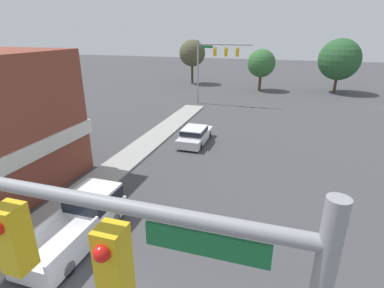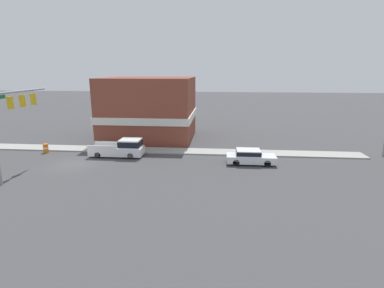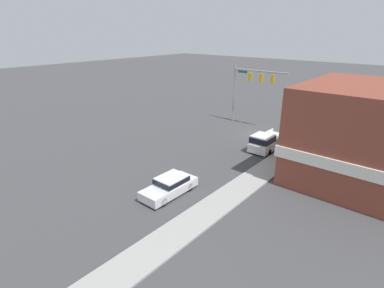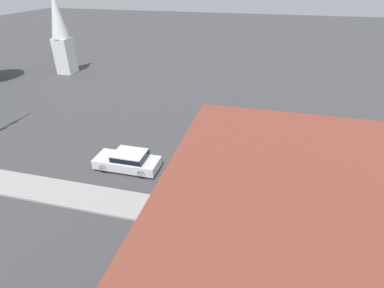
% 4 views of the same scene
% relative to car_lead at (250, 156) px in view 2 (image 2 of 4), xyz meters
% --- Properties ---
extents(ground_plane, '(200.00, 200.00, 0.00)m').
position_rel_car_lead_xyz_m(ground_plane, '(1.88, -17.33, -0.75)').
color(ground_plane, '#424244').
extents(sidewalk_curb, '(2.40, 60.00, 0.14)m').
position_rel_car_lead_xyz_m(sidewalk_curb, '(-3.82, -17.33, -0.68)').
color(sidewalk_curb, '#9E9E99').
rests_on(sidewalk_curb, ground).
extents(near_signal_assembly, '(7.67, 0.49, 7.74)m').
position_rel_car_lead_xyz_m(near_signal_assembly, '(5.03, -20.59, 4.97)').
color(near_signal_assembly, gray).
rests_on(near_signal_assembly, ground).
extents(car_lead, '(1.93, 4.79, 1.44)m').
position_rel_car_lead_xyz_m(car_lead, '(0.00, 0.00, 0.00)').
color(car_lead, black).
rests_on(car_lead, ground).
extents(pickup_truck_parked, '(2.07, 5.67, 1.91)m').
position_rel_car_lead_xyz_m(pickup_truck_parked, '(-1.39, -13.45, 0.18)').
color(pickup_truck_parked, black).
rests_on(pickup_truck_parked, ground).
extents(construction_barrel, '(0.56, 0.56, 1.00)m').
position_rel_car_lead_xyz_m(construction_barrel, '(-2.02, -22.44, -0.25)').
color(construction_barrel, orange).
rests_on(construction_barrel, ground).
extents(corner_brick_building, '(11.03, 11.85, 8.08)m').
position_rel_car_lead_xyz_m(corner_brick_building, '(-10.89, -12.52, 3.18)').
color(corner_brick_building, brown).
rests_on(corner_brick_building, ground).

